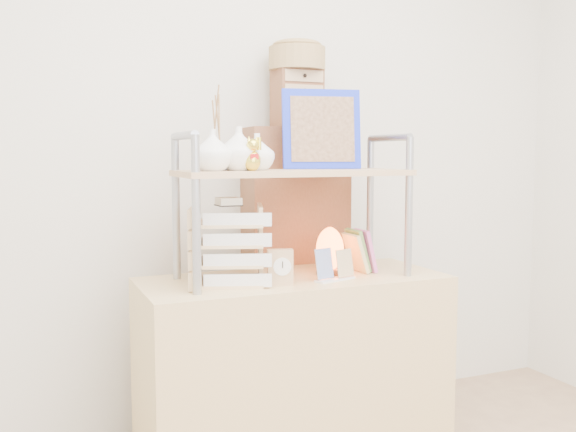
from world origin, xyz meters
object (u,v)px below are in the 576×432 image
desk (294,370)px  letter_tray (229,249)px  cabinet (295,276)px  salt_lamp (330,250)px

desk → letter_tray: letter_tray is taller
cabinet → salt_lamp: cabinet is taller
desk → letter_tray: 0.57m
desk → cabinet: (0.17, 0.37, 0.30)m
desk → cabinet: bearing=65.7°
desk → letter_tray: (-0.27, -0.02, 0.50)m
cabinet → desk: bearing=-110.5°
desk → salt_lamp: size_ratio=6.28×
letter_tray → salt_lamp: (0.43, 0.02, -0.03)m
letter_tray → salt_lamp: size_ratio=1.73×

